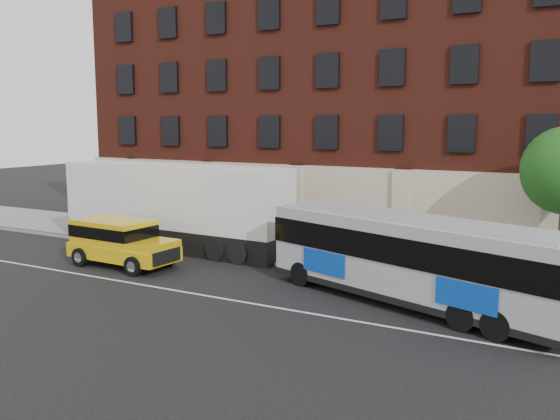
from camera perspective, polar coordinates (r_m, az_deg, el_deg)
The scene contains 9 objects.
ground at distance 23.88m, azimuth -11.72°, elevation -7.60°, with size 120.00×120.00×0.00m, color black.
sidewalk at distance 31.03m, azimuth -0.84°, elevation -3.58°, with size 60.00×6.00×0.15m, color gray.
kerb at distance 28.52m, azimuth -3.85°, elevation -4.66°, with size 60.00×0.25×0.15m, color gray.
lane_line at distance 24.25m, azimuth -10.94°, elevation -7.32°, with size 60.00×0.12×0.01m, color silver.
building at distance 37.45m, azimuth 5.24°, elevation 10.00°, with size 30.00×12.10×15.00m.
sign_pole at distance 33.66m, azimuth -16.00°, elevation -0.58°, with size 0.30×0.20×2.50m.
city_bus at distance 21.83m, azimuth 12.37°, elevation -4.36°, with size 11.86×6.08×3.20m.
yellow_suv at distance 28.23m, azimuth -15.01°, elevation -2.74°, with size 5.52×2.59×2.09m.
shipping_container at distance 31.39m, azimuth -10.03°, elevation 0.26°, with size 13.06×3.15×4.32m.
Camera 1 is at (15.07, -17.34, 6.51)m, focal length 38.55 mm.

